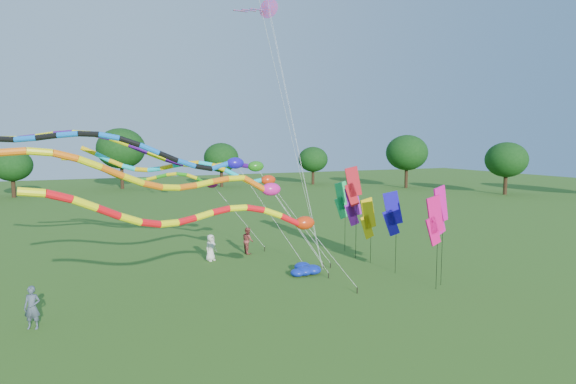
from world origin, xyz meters
name	(u,v)px	position (x,y,z in m)	size (l,w,h in m)	color
ground	(316,304)	(0.00, 0.00, 0.00)	(160.00, 160.00, 0.00)	#2B5717
tree_ring	(235,177)	(-2.99, 2.31, 5.64)	(115.72, 118.32, 9.69)	#382314
tube_kite_red	(220,216)	(-4.56, -0.57, 4.38)	(13.55, 2.83, 6.46)	black
tube_kite_orange	(184,179)	(-5.38, 2.11, 5.67)	(15.10, 2.62, 7.66)	black
tube_kite_purple	(165,154)	(-5.31, 7.06, 6.60)	(15.91, 3.86, 8.44)	black
tube_kite_blue	(138,151)	(-6.71, 6.30, 6.80)	(16.70, 1.85, 8.53)	black
tube_kite_cyan	(202,171)	(-3.34, 6.91, 5.66)	(12.64, 4.00, 7.47)	black
tube_kite_green	(160,177)	(-4.79, 11.80, 5.07)	(11.77, 2.58, 6.86)	black
delta_kite_high_c	(268,8)	(1.54, 9.44, 15.29)	(3.22, 6.30, 16.19)	black
banner_pole_green	(342,200)	(6.29, 8.41, 3.41)	(1.16, 0.17, 4.67)	black
banner_pole_blue_a	(392,214)	(6.07, 2.72, 3.33)	(1.11, 0.49, 4.60)	black
banner_pole_magenta_a	(434,221)	(6.13, -0.56, 3.44)	(1.16, 0.13, 4.71)	black
banner_pole_orange	(368,218)	(6.06, 5.04, 2.73)	(1.16, 0.15, 3.98)	black
banner_pole_violet	(353,206)	(6.00, 6.63, 3.25)	(1.16, 0.30, 4.51)	black
banner_pole_magenta_b	(440,211)	(6.84, -0.16, 3.85)	(1.15, 0.31, 5.12)	black
banner_pole_red	(353,187)	(5.88, 6.45, 4.48)	(1.16, 0.27, 5.76)	black
blue_nylon_heap	(300,270)	(1.41, 4.63, 0.22)	(1.39, 1.57, 0.50)	#0D24A9
person_a	(211,248)	(-2.26, 9.53, 0.81)	(0.80, 0.52, 1.63)	silver
person_b	(32,308)	(-11.42, 2.02, 0.85)	(0.62, 0.41, 1.70)	#424D5C
person_c	(248,240)	(0.43, 10.36, 0.86)	(0.84, 0.65, 1.73)	#953B36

